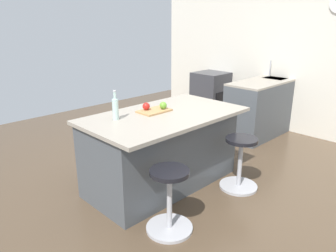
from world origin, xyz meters
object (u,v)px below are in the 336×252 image
(stool_by_window, at_px, (240,165))
(cutting_board, at_px, (154,111))
(oven_range, at_px, (210,95))
(apple_green, at_px, (163,105))
(kitchen_island, at_px, (162,149))
(stool_middle, at_px, (169,202))
(apple_red, at_px, (146,106))
(water_bottle, at_px, (115,108))

(stool_by_window, relative_size, cutting_board, 1.71)
(cutting_board, bearing_deg, oven_range, -154.42)
(stool_by_window, xyz_separation_m, apple_green, (0.50, -0.75, 0.65))
(kitchen_island, xyz_separation_m, stool_middle, (0.57, 0.70, -0.16))
(kitchen_island, distance_m, apple_green, 0.51)
(kitchen_island, bearing_deg, stool_by_window, 129.31)
(apple_green, bearing_deg, stool_middle, 49.49)
(stool_middle, bearing_deg, oven_range, -147.15)
(kitchen_island, distance_m, apple_red, 0.53)
(stool_by_window, bearing_deg, cutting_board, -52.79)
(apple_green, height_order, water_bottle, water_bottle)
(stool_by_window, height_order, stool_middle, same)
(stool_middle, height_order, apple_red, apple_red)
(oven_range, distance_m, water_bottle, 3.42)
(oven_range, relative_size, kitchen_island, 0.49)
(kitchen_island, bearing_deg, cutting_board, -71.99)
(cutting_board, height_order, apple_green, apple_green)
(cutting_board, bearing_deg, kitchen_island, 108.01)
(kitchen_island, height_order, water_bottle, water_bottle)
(kitchen_island, bearing_deg, apple_red, -60.22)
(stool_middle, bearing_deg, kitchen_island, -129.31)
(apple_red, distance_m, water_bottle, 0.43)
(oven_range, bearing_deg, water_bottle, 21.14)
(stool_by_window, relative_size, apple_green, 7.38)
(cutting_board, distance_m, apple_red, 0.10)
(stool_by_window, relative_size, stool_middle, 1.00)
(oven_range, bearing_deg, apple_red, 23.93)
(oven_range, height_order, cutting_board, cutting_board)
(apple_green, height_order, apple_red, apple_red)
(stool_by_window, bearing_deg, stool_middle, 0.00)
(apple_green, bearing_deg, stool_by_window, 123.53)
(stool_by_window, height_order, cutting_board, cutting_board)
(water_bottle, bearing_deg, oven_range, -158.86)
(stool_by_window, distance_m, stool_middle, 1.14)
(oven_range, xyz_separation_m, apple_green, (2.55, 1.31, 0.50))
(oven_range, height_order, apple_green, apple_green)
(stool_middle, xyz_separation_m, water_bottle, (-0.05, -0.85, 0.72))
(cutting_board, distance_m, water_bottle, 0.50)
(cutting_board, bearing_deg, apple_green, 158.79)
(stool_middle, bearing_deg, apple_green, -130.51)
(stool_middle, xyz_separation_m, apple_green, (-0.64, -0.75, 0.65))
(kitchen_island, height_order, apple_green, apple_green)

